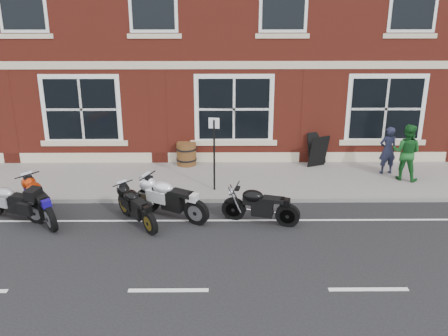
% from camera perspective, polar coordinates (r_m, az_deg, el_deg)
% --- Properties ---
extents(ground, '(80.00, 80.00, 0.00)m').
position_cam_1_polar(ground, '(12.89, -5.08, -6.40)').
color(ground, black).
rests_on(ground, ground).
extents(sidewalk, '(30.00, 3.00, 0.12)m').
position_cam_1_polar(sidewalk, '(15.61, -4.26, -1.37)').
color(sidewalk, slate).
rests_on(sidewalk, ground).
extents(kerb, '(30.00, 0.16, 0.12)m').
position_cam_1_polar(kerb, '(14.15, -4.66, -3.66)').
color(kerb, slate).
rests_on(kerb, ground).
extents(moto_touring_silver, '(1.90, 0.82, 1.30)m').
position_cam_1_polar(moto_touring_silver, '(14.03, -23.08, -3.38)').
color(moto_touring_silver, black).
rests_on(moto_touring_silver, ground).
extents(moto_sport_red, '(1.39, 1.89, 1.00)m').
position_cam_1_polar(moto_sport_red, '(13.71, -20.21, -3.34)').
color(moto_sport_red, black).
rests_on(moto_sport_red, ground).
extents(moto_sport_black, '(1.25, 1.67, 0.89)m').
position_cam_1_polar(moto_sport_black, '(12.86, -9.91, -4.18)').
color(moto_sport_black, black).
rests_on(moto_sport_black, ground).
extents(moto_sport_silver, '(2.00, 1.28, 1.01)m').
position_cam_1_polar(moto_sport_silver, '(13.06, -6.12, -3.28)').
color(moto_sport_silver, black).
rests_on(moto_sport_silver, ground).
extents(moto_naked_black, '(1.98, 0.71, 0.91)m').
position_cam_1_polar(moto_naked_black, '(12.74, 4.04, -4.08)').
color(moto_naked_black, black).
rests_on(moto_naked_black, ground).
extents(pedestrian_left, '(0.60, 0.43, 1.53)m').
position_cam_1_polar(pedestrian_left, '(16.56, 18.20, 1.94)').
color(pedestrian_left, '#1B1E31').
rests_on(pedestrian_left, sidewalk).
extents(pedestrian_right, '(1.07, 1.00, 1.75)m').
position_cam_1_polar(pedestrian_right, '(16.17, 20.13, 1.71)').
color(pedestrian_right, '#17511E').
rests_on(pedestrian_right, sidewalk).
extents(a_board_sign, '(0.77, 0.65, 1.08)m').
position_cam_1_polar(a_board_sign, '(16.82, 10.64, 2.07)').
color(a_board_sign, black).
rests_on(a_board_sign, sidewalk).
extents(barrel_planter, '(0.68, 0.68, 0.76)m').
position_cam_1_polar(barrel_planter, '(16.69, -4.32, 1.63)').
color(barrel_planter, '#502415').
rests_on(barrel_planter, sidewalk).
extents(parking_sign, '(0.30, 0.07, 2.16)m').
position_cam_1_polar(parking_sign, '(14.25, -1.13, 2.19)').
color(parking_sign, black).
rests_on(parking_sign, sidewalk).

